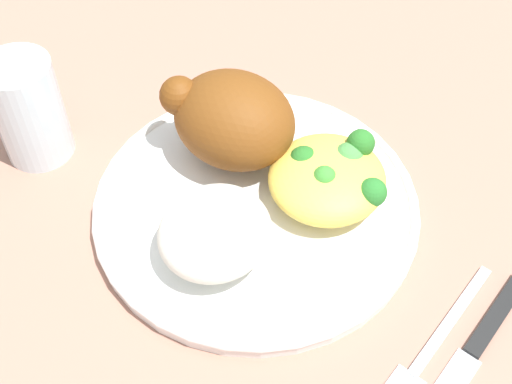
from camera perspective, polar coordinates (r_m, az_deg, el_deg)
The scene contains 8 objects.
ground_plane at distance 0.56m, azimuth 0.00°, elevation -1.66°, with size 2.00×2.00×0.00m, color #A8735F.
plate at distance 0.55m, azimuth 0.00°, elevation -1.15°, with size 0.26×0.26×0.02m.
roasted_chicken at distance 0.55m, azimuth -2.05°, elevation 6.14°, with size 0.11×0.09×0.07m.
rice_pile at distance 0.50m, azimuth -3.80°, elevation -3.18°, with size 0.08×0.09×0.04m, color silver.
mac_cheese_with_broccoli at distance 0.54m, azimuth 6.15°, elevation 1.33°, with size 0.10×0.09×0.04m.
fork at distance 0.50m, azimuth 14.60°, elevation -12.16°, with size 0.03×0.14×0.01m.
knife at distance 0.51m, azimuth 17.55°, elevation -12.65°, with size 0.04×0.19×0.01m.
water_glass at distance 0.60m, azimuth -18.43°, elevation 6.50°, with size 0.06×0.06×0.09m, color silver.
Camera 1 is at (-0.18, 0.29, 0.44)m, focal length 47.97 mm.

